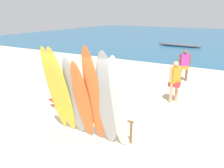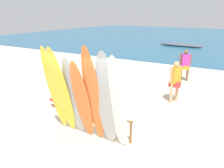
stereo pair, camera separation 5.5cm
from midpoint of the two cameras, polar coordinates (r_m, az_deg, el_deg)
The scene contains 15 objects.
ground at distance 19.95m, azimuth 19.18°, elevation 6.06°, with size 60.00×60.00×0.00m, color beige.
ocean_water at distance 36.22m, azimuth 24.70°, elevation 10.14°, with size 60.00×40.00×0.02m, color #235B7F.
surfboard_rack at distance 7.13m, azimuth -4.51°, elevation -7.88°, with size 2.58×0.07×0.70m.
surfboard_yellow_0 at distance 7.11m, azimuth -14.13°, elevation -1.39°, with size 0.46×0.06×2.77m, color yellow.
surfboard_yellow_1 at distance 6.87m, azimuth -12.42°, elevation -1.87°, with size 0.58×0.07×2.79m, color yellow.
surfboard_grey_2 at distance 6.74m, azimuth -9.55°, elevation -3.22°, with size 0.56×0.07×2.50m, color #999EA3.
surfboard_orange_3 at distance 6.49m, azimuth -7.49°, elevation -4.19°, with size 0.51×0.08×2.47m, color orange.
surfboard_orange_4 at distance 6.21m, azimuth -4.76°, elevation -3.04°, with size 0.48×0.08×2.88m, color orange.
surfboard_grey_5 at distance 6.06m, azimuth -1.50°, elevation -4.08°, with size 0.57×0.07×2.75m, color #999EA3.
surfboard_white_6 at distance 5.93m, azimuth 1.26°, elevation -5.02°, with size 0.48×0.08×2.67m, color white.
beachgoer_photographing at distance 9.68m, azimuth 14.95°, elevation 1.22°, with size 0.44×0.60×1.70m.
beachgoer_near_rack at distance 12.87m, azimuth 17.16°, elevation 4.91°, with size 0.56×0.40×1.68m.
beach_chair_red at distance 10.98m, azimuth -6.18°, elevation 0.63°, with size 0.70×0.79×0.83m.
beach_chair_blue at distance 9.33m, azimuth -12.65°, elevation -2.76°, with size 0.71×0.81×0.82m.
distant_boat at distance 26.06m, azimuth 16.14°, elevation 9.16°, with size 4.72×1.15×0.37m.
Camera 1 is at (3.71, -5.29, 3.57)m, focal length 37.38 mm.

